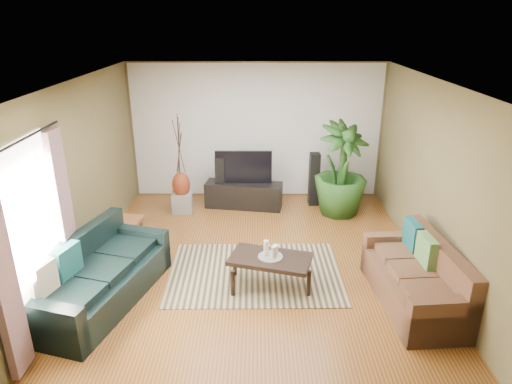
{
  "coord_description": "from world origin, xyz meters",
  "views": [
    {
      "loc": [
        0.02,
        -6.13,
        3.51
      ],
      "look_at": [
        0.0,
        0.2,
        1.05
      ],
      "focal_mm": 32.0,
      "sensor_mm": 36.0,
      "label": 1
    }
  ],
  "objects_px": {
    "sofa_right": "(414,274)",
    "side_table": "(128,232)",
    "vase": "(181,185)",
    "speaker_right": "(314,179)",
    "speaker_left": "(220,182)",
    "pedestal": "(182,202)",
    "coffee_table": "(270,271)",
    "television": "(243,167)",
    "tv_stand": "(244,195)",
    "potted_plant": "(341,170)",
    "sofa_left": "(99,272)"
  },
  "relations": [
    {
      "from": "speaker_right",
      "to": "potted_plant",
      "type": "height_order",
      "value": "potted_plant"
    },
    {
      "from": "sofa_left",
      "to": "speaker_right",
      "type": "relative_size",
      "value": 2.05
    },
    {
      "from": "sofa_right",
      "to": "tv_stand",
      "type": "relative_size",
      "value": 1.22
    },
    {
      "from": "sofa_left",
      "to": "tv_stand",
      "type": "distance_m",
      "value": 3.63
    },
    {
      "from": "pedestal",
      "to": "sofa_left",
      "type": "bearing_deg",
      "value": -101.41
    },
    {
      "from": "side_table",
      "to": "sofa_right",
      "type": "bearing_deg",
      "value": -20.93
    },
    {
      "from": "sofa_right",
      "to": "vase",
      "type": "bearing_deg",
      "value": -135.59
    },
    {
      "from": "sofa_left",
      "to": "coffee_table",
      "type": "height_order",
      "value": "sofa_left"
    },
    {
      "from": "speaker_right",
      "to": "vase",
      "type": "distance_m",
      "value": 2.57
    },
    {
      "from": "sofa_right",
      "to": "pedestal",
      "type": "distance_m",
      "value": 4.56
    },
    {
      "from": "sofa_left",
      "to": "side_table",
      "type": "height_order",
      "value": "sofa_left"
    },
    {
      "from": "potted_plant",
      "to": "vase",
      "type": "bearing_deg",
      "value": 178.51
    },
    {
      "from": "coffee_table",
      "to": "speaker_right",
      "type": "height_order",
      "value": "speaker_right"
    },
    {
      "from": "speaker_right",
      "to": "sofa_left",
      "type": "bearing_deg",
      "value": -136.62
    },
    {
      "from": "sofa_left",
      "to": "speaker_right",
      "type": "distance_m",
      "value": 4.56
    },
    {
      "from": "vase",
      "to": "speaker_left",
      "type": "bearing_deg",
      "value": 21.25
    },
    {
      "from": "coffee_table",
      "to": "speaker_left",
      "type": "relative_size",
      "value": 1.09
    },
    {
      "from": "sofa_right",
      "to": "pedestal",
      "type": "xyz_separation_m",
      "value": [
        -3.44,
        2.98,
        -0.24
      ]
    },
    {
      "from": "speaker_left",
      "to": "sofa_left",
      "type": "bearing_deg",
      "value": -112.81
    },
    {
      "from": "speaker_right",
      "to": "vase",
      "type": "bearing_deg",
      "value": -175.06
    },
    {
      "from": "sofa_right",
      "to": "side_table",
      "type": "distance_m",
      "value": 4.39
    },
    {
      "from": "sofa_right",
      "to": "pedestal",
      "type": "relative_size",
      "value": 4.82
    },
    {
      "from": "sofa_right",
      "to": "coffee_table",
      "type": "height_order",
      "value": "sofa_right"
    },
    {
      "from": "pedestal",
      "to": "vase",
      "type": "relative_size",
      "value": 0.78
    },
    {
      "from": "coffee_table",
      "to": "pedestal",
      "type": "relative_size",
      "value": 2.93
    },
    {
      "from": "sofa_left",
      "to": "sofa_right",
      "type": "xyz_separation_m",
      "value": [
        4.04,
        -0.03,
        0.0
      ]
    },
    {
      "from": "speaker_left",
      "to": "pedestal",
      "type": "distance_m",
      "value": 0.83
    },
    {
      "from": "coffee_table",
      "to": "vase",
      "type": "xyz_separation_m",
      "value": [
        -1.61,
        2.58,
        0.32
      ]
    },
    {
      "from": "potted_plant",
      "to": "vase",
      "type": "height_order",
      "value": "potted_plant"
    },
    {
      "from": "television",
      "to": "potted_plant",
      "type": "xyz_separation_m",
      "value": [
        1.8,
        -0.31,
        0.06
      ]
    },
    {
      "from": "television",
      "to": "side_table",
      "type": "relative_size",
      "value": 2.3
    },
    {
      "from": "pedestal",
      "to": "potted_plant",
      "type": "bearing_deg",
      "value": -1.49
    },
    {
      "from": "coffee_table",
      "to": "potted_plant",
      "type": "height_order",
      "value": "potted_plant"
    },
    {
      "from": "speaker_right",
      "to": "potted_plant",
      "type": "distance_m",
      "value": 0.7
    },
    {
      "from": "speaker_left",
      "to": "side_table",
      "type": "relative_size",
      "value": 2.13
    },
    {
      "from": "speaker_left",
      "to": "vase",
      "type": "xyz_separation_m",
      "value": [
        -0.71,
        -0.28,
        0.04
      ]
    },
    {
      "from": "sofa_right",
      "to": "tv_stand",
      "type": "height_order",
      "value": "sofa_right"
    },
    {
      "from": "tv_stand",
      "to": "side_table",
      "type": "bearing_deg",
      "value": -129.29
    },
    {
      "from": "sofa_right",
      "to": "pedestal",
      "type": "bearing_deg",
      "value": -135.59
    },
    {
      "from": "speaker_left",
      "to": "speaker_right",
      "type": "height_order",
      "value": "speaker_right"
    },
    {
      "from": "sofa_left",
      "to": "coffee_table",
      "type": "distance_m",
      "value": 2.25
    },
    {
      "from": "vase",
      "to": "speaker_right",
      "type": "bearing_deg",
      "value": 8.11
    },
    {
      "from": "tv_stand",
      "to": "speaker_left",
      "type": "relative_size",
      "value": 1.48
    },
    {
      "from": "vase",
      "to": "sofa_right",
      "type": "bearing_deg",
      "value": -40.86
    },
    {
      "from": "potted_plant",
      "to": "vase",
      "type": "xyz_separation_m",
      "value": [
        -2.97,
        0.08,
        -0.33
      ]
    },
    {
      "from": "speaker_right",
      "to": "coffee_table",
      "type": "bearing_deg",
      "value": -110.69
    },
    {
      "from": "pedestal",
      "to": "speaker_left",
      "type": "bearing_deg",
      "value": 21.25
    },
    {
      "from": "television",
      "to": "pedestal",
      "type": "bearing_deg",
      "value": -168.51
    },
    {
      "from": "sofa_right",
      "to": "television",
      "type": "relative_size",
      "value": 1.66
    },
    {
      "from": "speaker_left",
      "to": "speaker_right",
      "type": "relative_size",
      "value": 0.95
    }
  ]
}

